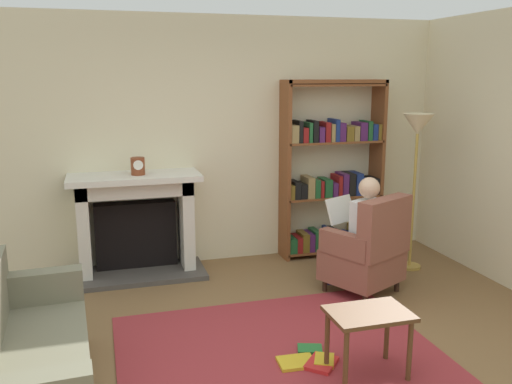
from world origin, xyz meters
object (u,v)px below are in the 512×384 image
at_px(bookshelf, 332,175).
at_px(side_table, 369,322).
at_px(fireplace, 136,221).
at_px(seated_reader, 359,229).
at_px(floor_lamp, 417,138).
at_px(armchair_reading, 368,251).
at_px(sofa_floral, 20,364).
at_px(mantel_clock, 138,166).

height_order(bookshelf, side_table, bookshelf).
relative_size(fireplace, side_table, 2.44).
height_order(fireplace, bookshelf, bookshelf).
xyz_separation_m(seated_reader, floor_lamp, (0.84, 0.41, 0.80)).
bearing_deg(side_table, armchair_reading, 62.71).
bearing_deg(floor_lamp, armchair_reading, -146.78).
bearing_deg(seated_reader, side_table, 39.62).
relative_size(bookshelf, sofa_floral, 1.16).
xyz_separation_m(mantel_clock, sofa_floral, (-0.92, -2.20, -0.85)).
bearing_deg(seated_reader, sofa_floral, -3.77).
relative_size(seated_reader, floor_lamp, 0.68).
bearing_deg(side_table, floor_lamp, 51.46).
height_order(armchair_reading, side_table, armchair_reading).
distance_m(bookshelf, seated_reader, 1.18).
xyz_separation_m(bookshelf, seated_reader, (-0.21, -1.12, -0.32)).
bearing_deg(floor_lamp, mantel_clock, 168.65).
bearing_deg(armchair_reading, sofa_floral, -5.89).
bearing_deg(sofa_floral, floor_lamp, -69.45).
distance_m(fireplace, seated_reader, 2.30).
bearing_deg(bookshelf, mantel_clock, -176.47).
bearing_deg(mantel_clock, armchair_reading, -27.97).
bearing_deg(side_table, sofa_floral, 174.17).
distance_m(seated_reader, floor_lamp, 1.23).
bearing_deg(armchair_reading, mantel_clock, -54.48).
distance_m(bookshelf, armchair_reading, 1.33).
height_order(side_table, floor_lamp, floor_lamp).
height_order(sofa_floral, floor_lamp, floor_lamp).
height_order(fireplace, floor_lamp, floor_lamp).
relative_size(seated_reader, side_table, 2.04).
relative_size(sofa_floral, side_table, 3.10).
distance_m(armchair_reading, sofa_floral, 3.17).
distance_m(mantel_clock, armchair_reading, 2.43).
relative_size(mantel_clock, bookshelf, 0.09).
xyz_separation_m(fireplace, side_table, (1.39, -2.53, -0.17)).
relative_size(fireplace, seated_reader, 1.20).
bearing_deg(bookshelf, sofa_floral, -143.14).
bearing_deg(bookshelf, fireplace, -179.08).
bearing_deg(side_table, bookshelf, 71.71).
bearing_deg(floor_lamp, fireplace, 166.90).
height_order(seated_reader, sofa_floral, seated_reader).
distance_m(bookshelf, floor_lamp, 1.06).
distance_m(armchair_reading, floor_lamp, 1.37).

